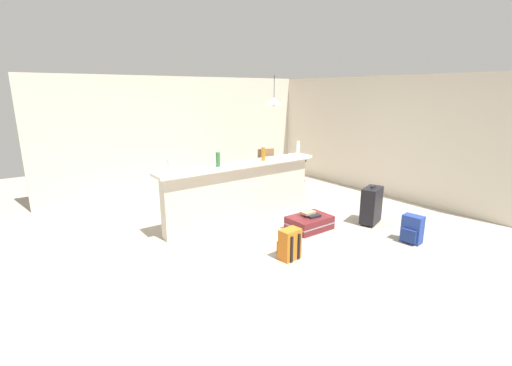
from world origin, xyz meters
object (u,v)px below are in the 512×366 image
suitcase_flat_maroon (309,223)px  suitcase_upright_black (371,205)px  bottle_amber (263,154)px  pendant_lamp (274,101)px  bottle_white (170,166)px  dining_chair_near_partition (290,175)px  backpack_blue (412,230)px  book_stack (310,214)px  dining_table (275,164)px  backpack_orange (289,244)px  bottle_clear (298,148)px  dining_chair_far_side (264,166)px  bottle_green (218,159)px

suitcase_flat_maroon → suitcase_upright_black: suitcase_upright_black is taller
bottle_amber → suitcase_flat_maroon: bearing=-75.0°
suitcase_flat_maroon → pendant_lamp: bearing=66.8°
bottle_white → suitcase_flat_maroon: bearing=-27.5°
dining_chair_near_partition → backpack_blue: bearing=-90.2°
suitcase_upright_black → book_stack: bearing=156.6°
bottle_white → book_stack: 2.35m
dining_table → backpack_blue: bearing=-91.2°
backpack_orange → bottle_clear: bearing=44.6°
dining_table → suitcase_upright_black: 2.44m
suitcase_upright_black → dining_chair_near_partition: bearing=95.1°
dining_chair_near_partition → backpack_blue: dining_chair_near_partition is taller
dining_table → book_stack: size_ratio=4.27×
bottle_clear → book_stack: size_ratio=1.02×
dining_table → backpack_blue: 3.30m
dining_chair_near_partition → suitcase_upright_black: dining_chair_near_partition is taller
dining_chair_far_side → backpack_blue: 3.78m
bottle_green → book_stack: bottle_green is taller
bottle_white → bottle_green: bottle_green is taller
bottle_white → bottle_amber: bearing=-2.8°
pendant_lamp → bottle_green: bearing=-152.5°
bottle_white → suitcase_upright_black: bottle_white is taller
pendant_lamp → backpack_blue: bearing=-90.2°
suitcase_flat_maroon → backpack_blue: bearing=-56.9°
dining_chair_far_side → suitcase_flat_maroon: dining_chair_far_side is taller
bottle_clear → backpack_orange: bottle_clear is taller
bottle_green → bottle_clear: bottle_clear is taller
dining_chair_far_side → backpack_orange: dining_chair_far_side is taller
dining_table → dining_chair_far_side: bearing=81.0°
bottle_green → bottle_clear: bearing=0.4°
bottle_green → suitcase_upright_black: bottle_green is taller
dining_chair_far_side → pendant_lamp: pendant_lamp is taller
dining_chair_near_partition → bottle_white: bearing=-171.1°
bottle_clear → dining_chair_near_partition: 0.84m
suitcase_flat_maroon → bottle_clear: bearing=58.0°
bottle_white → suitcase_flat_maroon: 2.40m
dining_table → suitcase_upright_black: (0.11, -2.42, -0.32)m
bottle_green → bottle_amber: bearing=-1.7°
backpack_orange → suitcase_upright_black: bearing=4.5°
bottle_clear → bottle_green: bearing=-179.6°
bottle_amber → dining_chair_near_partition: bottle_amber is taller
dining_chair_far_side → pendant_lamp: 1.56m
dining_chair_near_partition → backpack_orange: size_ratio=2.21×
dining_table → book_stack: (-0.89, -1.98, -0.39)m
suitcase_flat_maroon → backpack_orange: 1.14m
bottle_green → backpack_orange: (0.16, -1.54, -0.94)m
bottle_white → dining_chair_far_side: 3.32m
dining_chair_far_side → bottle_white: bearing=-153.0°
book_stack → pendant_lamp: bearing=67.1°
bottle_amber → dining_table: size_ratio=0.21×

